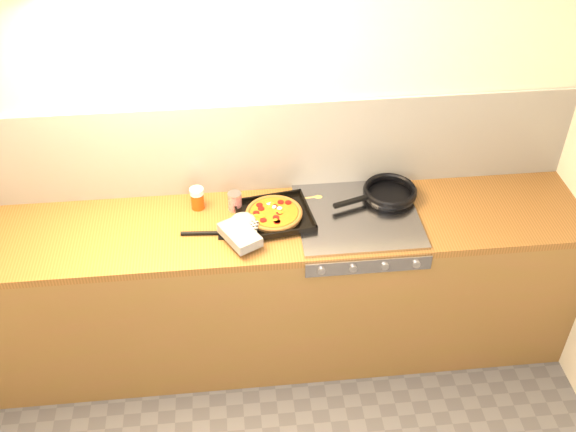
{
  "coord_description": "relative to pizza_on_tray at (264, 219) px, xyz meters",
  "views": [
    {
      "loc": [
        -0.16,
        -1.46,
        3.0
      ],
      "look_at": [
        0.1,
        1.08,
        0.95
      ],
      "focal_mm": 42.0,
      "sensor_mm": 36.0,
      "label": 1
    }
  ],
  "objects": [
    {
      "name": "wooden_spoon",
      "position": [
        0.2,
        0.18,
        -0.03
      ],
      "size": [
        0.3,
        0.05,
        0.02
      ],
      "color": "#AC8C49",
      "rests_on": "counter_run"
    },
    {
      "name": "counter_run",
      "position": [
        0.02,
        0.02,
        -0.49
      ],
      "size": [
        3.2,
        0.62,
        0.9
      ],
      "color": "brown",
      "rests_on": "ground"
    },
    {
      "name": "stovetop",
      "position": [
        0.47,
        0.02,
        -0.04
      ],
      "size": [
        0.6,
        0.56,
        0.02
      ],
      "primitive_type": "cube",
      "color": "#99999E",
      "rests_on": "counter_run"
    },
    {
      "name": "black_spatula",
      "position": [
        -0.26,
        -0.04,
        -0.03
      ],
      "size": [
        0.28,
        0.09,
        0.02
      ],
      "color": "black",
      "rests_on": "counter_run"
    },
    {
      "name": "juice_glass",
      "position": [
        -0.32,
        0.18,
        0.02
      ],
      "size": [
        0.08,
        0.08,
        0.12
      ],
      "color": "#DF3E0D",
      "rests_on": "counter_run"
    },
    {
      "name": "frying_pan",
      "position": [
        0.65,
        0.15,
        -0.0
      ],
      "size": [
        0.48,
        0.35,
        0.05
      ],
      "color": "black",
      "rests_on": "stovetop"
    },
    {
      "name": "pizza_on_tray",
      "position": [
        0.0,
        0.0,
        0.0
      ],
      "size": [
        0.48,
        0.47,
        0.06
      ],
      "color": "black",
      "rests_on": "stovetop"
    },
    {
      "name": "tomato_can",
      "position": [
        -0.14,
        0.14,
        0.01
      ],
      "size": [
        0.08,
        0.08,
        0.1
      ],
      "color": "maroon",
      "rests_on": "counter_run"
    },
    {
      "name": "room_shell",
      "position": [
        0.02,
        0.31,
        0.21
      ],
      "size": [
        3.2,
        3.2,
        3.2
      ],
      "color": "white",
      "rests_on": "ground"
    }
  ]
}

